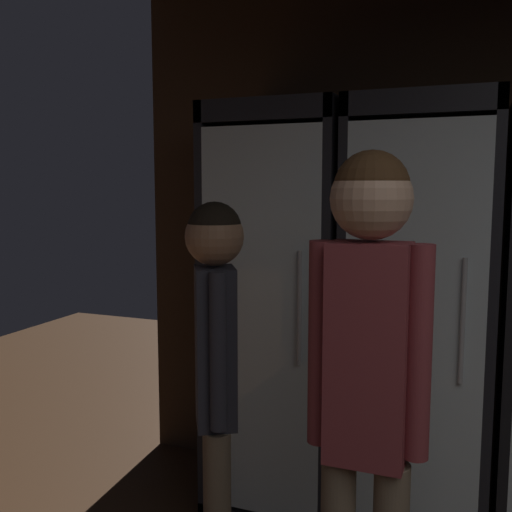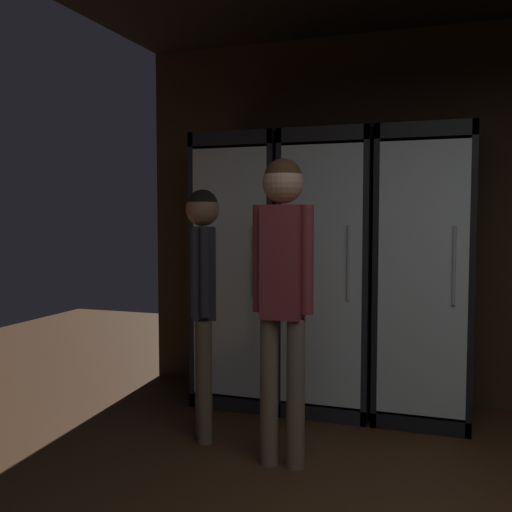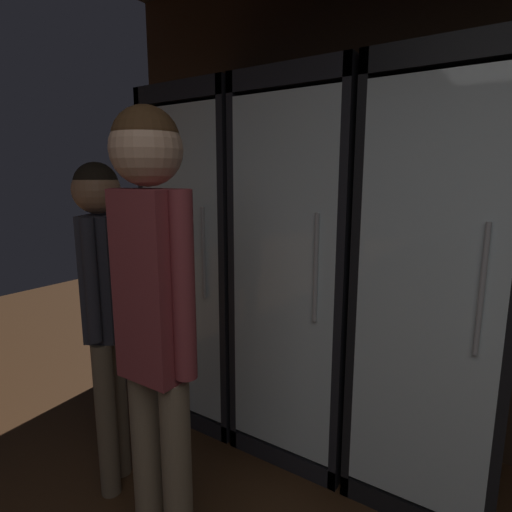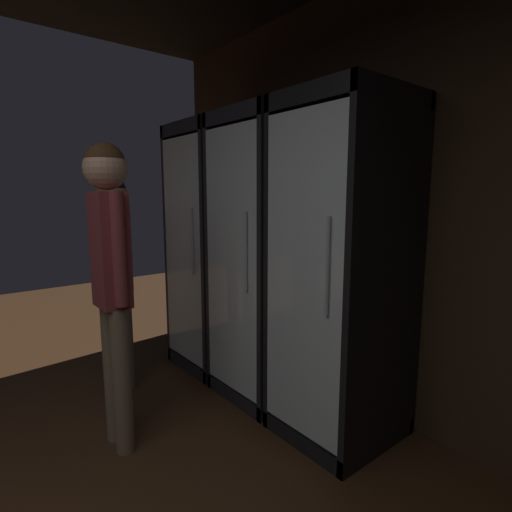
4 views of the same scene
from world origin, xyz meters
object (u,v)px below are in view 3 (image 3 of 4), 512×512
(cooler_left, at_px, (234,282))
(cooler_right, at_px, (337,282))
(cooler_far_left, at_px, (185,282))
(cooler_center, at_px, (285,282))
(shopper_far, at_px, (278,287))
(shopper_near, at_px, (345,291))

(cooler_left, relative_size, cooler_right, 1.00)
(cooler_left, bearing_deg, cooler_far_left, -179.99)
(cooler_center, height_order, cooler_right, same)
(shopper_far, bearing_deg, cooler_far_left, 137.78)
(shopper_near, bearing_deg, cooler_far_left, 153.81)
(cooler_far_left, xyz_separation_m, shopper_near, (2.10, -1.03, -0.01))
(cooler_right, height_order, shopper_near, cooler_right)
(cooler_right, distance_m, shopper_near, 1.04)
(shopper_near, xyz_separation_m, shopper_far, (-0.71, -0.23, 0.05))
(shopper_near, bearing_deg, cooler_center, 122.99)
(cooler_right, bearing_deg, cooler_left, 179.98)
(cooler_right, height_order, shopper_far, cooler_right)
(cooler_center, relative_size, cooler_right, 1.00)
(cooler_far_left, relative_size, shopper_near, 1.26)
(shopper_far, bearing_deg, cooler_left, 118.17)
(cooler_right, bearing_deg, cooler_far_left, 179.99)
(cooler_left, xyz_separation_m, shopper_near, (1.39, -1.03, -0.01))
(cooler_left, bearing_deg, cooler_center, 0.00)
(cooler_center, xyz_separation_m, shopper_far, (-0.04, -1.27, 0.04))
(cooler_left, xyz_separation_m, cooler_center, (0.72, 0.00, -0.00))
(shopper_near, bearing_deg, cooler_right, 87.57)
(cooler_center, relative_size, shopper_far, 1.22)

